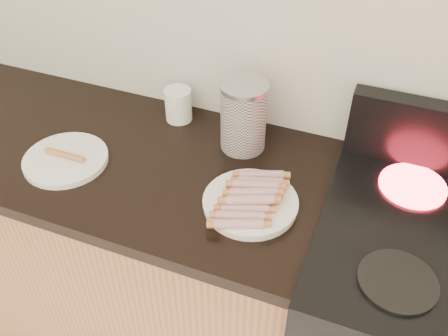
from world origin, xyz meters
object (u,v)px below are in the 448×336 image
at_px(canister, 243,116).
at_px(side_plate, 66,159).
at_px(main_plate, 250,204).
at_px(mug, 178,105).

bearing_deg(canister, side_plate, -149.93).
relative_size(main_plate, mug, 2.33).
height_order(side_plate, mug, mug).
distance_m(side_plate, mug, 0.39).
relative_size(side_plate, canister, 1.14).
bearing_deg(side_plate, main_plate, 2.50).
xyz_separation_m(canister, mug, (-0.24, 0.06, -0.05)).
bearing_deg(side_plate, canister, 30.07).
bearing_deg(mug, side_plate, -123.58).
height_order(side_plate, canister, canister).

